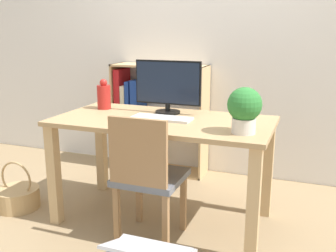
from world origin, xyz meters
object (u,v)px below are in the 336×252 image
at_px(monitor, 168,85).
at_px(bookshelf, 142,120).
at_px(keyboard, 162,118).
at_px(vase, 104,96).
at_px(potted_plant, 244,108).
at_px(chair, 147,174).
at_px(basket, 18,197).

bearing_deg(monitor, bookshelf, 126.36).
distance_m(keyboard, vase, 0.57).
xyz_separation_m(potted_plant, chair, (-0.55, -0.15, -0.42)).
height_order(monitor, chair, monitor).
xyz_separation_m(keyboard, basket, (-1.09, -0.21, -0.65)).
bearing_deg(monitor, keyboard, -79.36).
distance_m(keyboard, basket, 1.29).
distance_m(vase, potted_plant, 1.16).
bearing_deg(vase, monitor, 2.61).
height_order(monitor, potted_plant, monitor).
xyz_separation_m(monitor, vase, (-0.50, -0.02, -0.10)).
bearing_deg(chair, basket, -177.31).
relative_size(monitor, bookshelf, 0.48).
relative_size(keyboard, bookshelf, 0.40).
xyz_separation_m(vase, bookshelf, (-0.03, 0.75, -0.35)).
relative_size(chair, basket, 2.27).
height_order(keyboard, bookshelf, bookshelf).
distance_m(vase, bookshelf, 0.83).
xyz_separation_m(potted_plant, bookshelf, (-1.14, 1.09, -0.40)).
distance_m(vase, basket, 1.00).
distance_m(potted_plant, chair, 0.71).
height_order(monitor, vase, monitor).
height_order(chair, basket, chair).
height_order(keyboard, chair, chair).
bearing_deg(keyboard, potted_plant, -15.66).
bearing_deg(monitor, chair, -83.77).
distance_m(potted_plant, basket, 1.84).
bearing_deg(chair, potted_plant, 22.50).
relative_size(monitor, chair, 0.58).
xyz_separation_m(vase, basket, (-0.55, -0.39, -0.74)).
height_order(potted_plant, bookshelf, bookshelf).
bearing_deg(basket, vase, 35.10).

